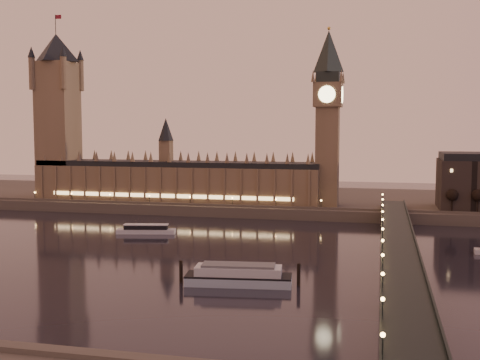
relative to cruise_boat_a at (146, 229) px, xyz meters
name	(u,v)px	position (x,y,z in m)	size (l,w,h in m)	color
ground	(170,254)	(27.73, -42.24, -2.03)	(700.00, 700.00, 0.00)	black
far_embankment	(297,201)	(57.73, 122.76, 0.97)	(560.00, 130.00, 6.00)	#423D35
palace_of_westminster	(175,176)	(-12.40, 78.75, 19.68)	(180.00, 26.62, 52.00)	brown
victoria_tower	(58,106)	(-92.27, 78.76, 63.76)	(31.68, 31.68, 118.00)	brown
big_ben	(328,107)	(81.72, 78.75, 61.92)	(17.68, 17.68, 104.00)	brown
westminster_bridge	(397,251)	(119.34, -42.24, 3.49)	(13.20, 260.00, 15.30)	black
bare_tree_0	(452,196)	(150.56, 66.76, 12.97)	(5.93, 5.93, 12.06)	black
bare_tree_1	(480,197)	(164.63, 66.76, 12.97)	(5.93, 5.93, 12.06)	black
cruise_boat_a	(146,229)	(0.00, 0.00, 0.00)	(29.47, 11.94, 4.61)	silver
moored_barge	(239,275)	(67.07, -83.64, 1.14)	(40.63, 14.16, 7.50)	#9BB3C5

